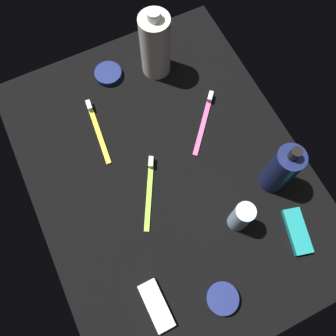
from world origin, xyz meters
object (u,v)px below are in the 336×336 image
object	(u,v)px
snack_bar_teal	(297,231)
cream_tin_left	(222,298)
bodywash_bottle	(155,45)
toothbrush_pink	(204,119)
cream_tin_right	(108,74)
toothbrush_lime	(149,188)
toothbrush_yellow	(97,128)
lotion_bottle	(281,170)
deodorant_stick	(241,217)
snack_bar_white	(156,305)

from	to	relation	value
snack_bar_teal	cream_tin_left	world-z (taller)	cream_tin_left
bodywash_bottle	toothbrush_pink	xyz separation A→B (cm)	(19.76, 4.20, -8.54)
toothbrush_pink	cream_tin_right	size ratio (longest dim) A/B	2.00
toothbrush_lime	toothbrush_yellow	xyz separation A→B (cm)	(-20.18, -5.23, 0.00)
cream_tin_right	toothbrush_lime	bearing A→B (deg)	-5.92
bodywash_bottle	toothbrush_pink	distance (cm)	21.93
bodywash_bottle	snack_bar_teal	distance (cm)	55.55
bodywash_bottle	toothbrush_yellow	size ratio (longest dim) A/B	1.11
snack_bar_teal	cream_tin_left	bearing A→B (deg)	-62.40
toothbrush_pink	cream_tin_right	bearing A→B (deg)	-143.99
cream_tin_left	toothbrush_pink	bearing A→B (deg)	157.07
toothbrush_pink	cream_tin_left	distance (cm)	42.71
toothbrush_pink	snack_bar_teal	bearing A→B (deg)	9.14
lotion_bottle	cream_tin_right	distance (cm)	50.85
toothbrush_yellow	cream_tin_right	world-z (taller)	toothbrush_yellow
toothbrush_lime	cream_tin_left	size ratio (longest dim) A/B	2.40
lotion_bottle	cream_tin_right	size ratio (longest dim) A/B	2.54
deodorant_stick	toothbrush_yellow	distance (cm)	41.44
cream_tin_left	toothbrush_yellow	bearing A→B (deg)	-169.74
deodorant_stick	snack_bar_white	distance (cm)	25.92
toothbrush_yellow	snack_bar_teal	xyz separation A→B (cm)	(43.93, 31.02, 0.14)
toothbrush_yellow	cream_tin_right	distance (cm)	16.03
toothbrush_pink	deodorant_stick	bearing A→B (deg)	-11.99
bodywash_bottle	cream_tin_left	distance (cm)	60.93
cream_tin_left	cream_tin_right	world-z (taller)	cream_tin_left
toothbrush_lime	snack_bar_teal	bearing A→B (deg)	47.36
cream_tin_right	snack_bar_teal	bearing A→B (deg)	21.24
toothbrush_pink	snack_bar_teal	xyz separation A→B (cm)	(34.28, 5.52, 0.14)
toothbrush_lime	cream_tin_left	world-z (taller)	same
snack_bar_white	cream_tin_left	size ratio (longest dim) A/B	1.53
toothbrush_pink	cream_tin_right	distance (cm)	28.56
snack_bar_white	snack_bar_teal	xyz separation A→B (cm)	(-0.25, 35.26, 0.00)
deodorant_stick	bodywash_bottle	bearing A→B (deg)	178.26
toothbrush_pink	cream_tin_right	world-z (taller)	toothbrush_pink
cream_tin_left	deodorant_stick	bearing A→B (deg)	139.60
cream_tin_right	toothbrush_yellow	bearing A→B (deg)	-32.95
toothbrush_yellow	cream_tin_right	size ratio (longest dim) A/B	2.51
toothbrush_yellow	cream_tin_left	bearing A→B (deg)	10.26
deodorant_stick	toothbrush_lime	size ratio (longest dim) A/B	0.67
toothbrush_pink	cream_tin_left	size ratio (longest dim) A/B	2.11
toothbrush_pink	snack_bar_white	distance (cm)	45.57
toothbrush_lime	snack_bar_teal	distance (cm)	35.07
deodorant_stick	toothbrush_pink	bearing A→B (deg)	168.01
toothbrush_lime	cream_tin_right	size ratio (longest dim) A/B	2.28
bodywash_bottle	deodorant_stick	xyz separation A→B (cm)	(46.13, -1.40, -3.69)
deodorant_stick	cream_tin_left	bearing A→B (deg)	-40.40
cream_tin_right	bodywash_bottle	bearing A→B (deg)	75.14
toothbrush_yellow	deodorant_stick	bearing A→B (deg)	28.93
lotion_bottle	toothbrush_pink	distance (cm)	23.59
snack_bar_white	cream_tin_right	distance (cm)	59.07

